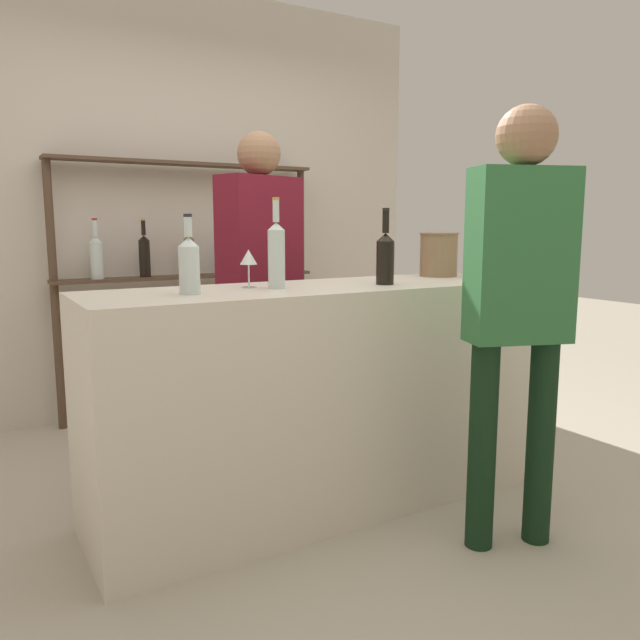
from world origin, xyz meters
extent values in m
plane|color=#B2A893|center=(0.00, 0.00, 0.00)|extent=(16.00, 16.00, 0.00)
cube|color=beige|center=(0.00, 0.00, 0.50)|extent=(2.02, 0.61, 1.00)
cube|color=beige|center=(0.00, 1.90, 1.40)|extent=(3.62, 0.12, 2.80)
cylinder|color=#4C3828|center=(-0.85, 1.72, 0.83)|extent=(0.05, 0.05, 1.66)
cylinder|color=#4C3828|center=(0.85, 1.72, 0.83)|extent=(0.05, 0.05, 1.66)
cube|color=#4C3828|center=(0.00, 1.72, 1.65)|extent=(1.75, 0.18, 0.02)
cube|color=#4C3828|center=(0.00, 1.72, 0.91)|extent=(1.75, 0.18, 0.02)
cylinder|color=silver|center=(-0.59, 1.72, 1.03)|extent=(0.08, 0.08, 0.23)
cone|color=silver|center=(-0.59, 1.72, 1.17)|extent=(0.08, 0.08, 0.04)
cylinder|color=silver|center=(-0.59, 1.72, 1.23)|extent=(0.03, 0.03, 0.10)
cylinder|color=maroon|center=(-0.59, 1.72, 1.29)|extent=(0.03, 0.03, 0.01)
cylinder|color=black|center=(-0.30, 1.72, 1.04)|extent=(0.07, 0.07, 0.23)
cone|color=black|center=(-0.30, 1.72, 1.17)|extent=(0.07, 0.07, 0.03)
cylinder|color=black|center=(-0.30, 1.72, 1.24)|extent=(0.03, 0.03, 0.09)
cylinder|color=gold|center=(-0.30, 1.72, 1.29)|extent=(0.03, 0.03, 0.01)
cylinder|color=brown|center=(0.00, 1.72, 1.04)|extent=(0.07, 0.07, 0.24)
cone|color=brown|center=(0.00, 1.72, 1.17)|extent=(0.07, 0.07, 0.03)
cylinder|color=brown|center=(0.00, 1.72, 1.24)|extent=(0.03, 0.03, 0.10)
cylinder|color=gold|center=(0.00, 1.72, 1.29)|extent=(0.03, 0.03, 0.01)
cylinder|color=#0F1956|center=(0.30, 1.72, 1.02)|extent=(0.08, 0.08, 0.20)
cone|color=#0F1956|center=(0.30, 1.72, 1.14)|extent=(0.08, 0.08, 0.04)
cylinder|color=#0F1956|center=(0.30, 1.72, 1.20)|extent=(0.03, 0.03, 0.09)
cylinder|color=gold|center=(0.30, 1.72, 1.25)|extent=(0.03, 0.03, 0.01)
cylinder|color=silver|center=(0.59, 1.72, 1.03)|extent=(0.07, 0.07, 0.21)
cone|color=silver|center=(0.59, 1.72, 1.15)|extent=(0.07, 0.07, 0.03)
cylinder|color=silver|center=(0.59, 1.72, 1.20)|extent=(0.03, 0.03, 0.07)
cylinder|color=maroon|center=(0.59, 1.72, 1.24)|extent=(0.03, 0.03, 0.01)
cylinder|color=black|center=(0.28, -0.09, 1.09)|extent=(0.08, 0.08, 0.19)
cone|color=black|center=(0.28, -0.09, 1.20)|extent=(0.08, 0.08, 0.04)
cylinder|color=black|center=(0.28, -0.09, 1.27)|extent=(0.03, 0.03, 0.10)
cylinder|color=black|center=(0.28, -0.09, 1.32)|extent=(0.03, 0.03, 0.01)
cylinder|color=silver|center=(-0.21, -0.01, 1.12)|extent=(0.07, 0.07, 0.24)
cone|color=silver|center=(-0.21, -0.01, 1.25)|extent=(0.07, 0.07, 0.03)
cylinder|color=silver|center=(-0.21, -0.01, 1.31)|extent=(0.03, 0.03, 0.09)
cylinder|color=gold|center=(-0.21, -0.01, 1.36)|extent=(0.03, 0.03, 0.01)
cylinder|color=silver|center=(-0.59, -0.03, 1.09)|extent=(0.08, 0.08, 0.18)
cone|color=silver|center=(-0.59, -0.03, 1.19)|extent=(0.08, 0.08, 0.04)
cylinder|color=silver|center=(-0.59, -0.03, 1.25)|extent=(0.03, 0.03, 0.07)
cylinder|color=#232328|center=(-0.59, -0.03, 1.29)|extent=(0.03, 0.03, 0.01)
cylinder|color=silver|center=(-0.30, 0.07, 1.00)|extent=(0.06, 0.06, 0.00)
cylinder|color=silver|center=(-0.30, 0.07, 1.05)|extent=(0.01, 0.01, 0.09)
cone|color=silver|center=(-0.30, 0.07, 1.12)|extent=(0.07, 0.07, 0.06)
cylinder|color=#846647|center=(0.78, 0.13, 1.10)|extent=(0.19, 0.19, 0.21)
cylinder|color=#846647|center=(0.78, 0.13, 1.21)|extent=(0.20, 0.20, 0.01)
cylinder|color=black|center=(-0.09, 0.67, 0.42)|extent=(0.13, 0.13, 0.84)
cylinder|color=black|center=(0.19, 0.75, 0.42)|extent=(0.13, 0.13, 0.84)
cube|color=maroon|center=(0.05, 0.71, 1.17)|extent=(0.50, 0.33, 0.67)
sphere|color=#936B4C|center=(0.05, 0.71, 1.62)|extent=(0.23, 0.23, 0.23)
cylinder|color=black|center=(0.58, -0.73, 0.41)|extent=(0.11, 0.11, 0.82)
cylinder|color=black|center=(0.35, -0.64, 0.41)|extent=(0.11, 0.11, 0.82)
cube|color=#2D6B38|center=(0.47, -0.68, 1.14)|extent=(0.42, 0.29, 0.65)
sphere|color=#936B4C|center=(0.47, -0.68, 1.58)|extent=(0.22, 0.22, 0.22)
camera|label=1|loc=(-1.36, -2.31, 1.26)|focal=35.00mm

